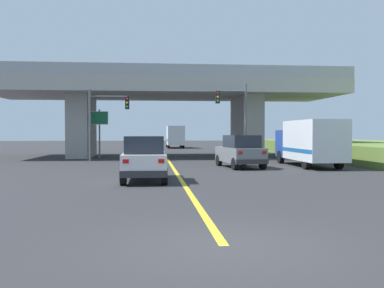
# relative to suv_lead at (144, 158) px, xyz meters

# --- Properties ---
(ground) EXTENTS (160.00, 160.00, 0.00)m
(ground) POSITION_rel_suv_lead_xyz_m (1.67, 20.13, -1.01)
(ground) COLOR #2B2B2D
(overpass_bridge) EXTENTS (30.73, 10.59, 7.64)m
(overpass_bridge) POSITION_rel_suv_lead_xyz_m (1.67, 20.13, 4.35)
(overpass_bridge) COLOR #A8A59E
(overpass_bridge) RESTS_ON ground
(lane_divider_stripe) EXTENTS (0.20, 28.58, 0.01)m
(lane_divider_stripe) POSITION_rel_suv_lead_xyz_m (1.67, 2.67, -1.01)
(lane_divider_stripe) COLOR yellow
(lane_divider_stripe) RESTS_ON ground
(suv_lead) EXTENTS (1.95, 4.70, 2.02)m
(suv_lead) POSITION_rel_suv_lead_xyz_m (0.00, 0.00, 0.00)
(suv_lead) COLOR silver
(suv_lead) RESTS_ON ground
(suv_crossing) EXTENTS (2.49, 4.68, 2.02)m
(suv_crossing) POSITION_rel_suv_lead_xyz_m (5.83, 6.82, -0.00)
(suv_crossing) COLOR slate
(suv_crossing) RESTS_ON ground
(box_truck) EXTENTS (2.33, 7.50, 2.95)m
(box_truck) POSITION_rel_suv_lead_xyz_m (10.48, 7.39, 0.56)
(box_truck) COLOR navy
(box_truck) RESTS_ON ground
(traffic_signal_nearside) EXTENTS (2.46, 0.36, 5.95)m
(traffic_signal_nearside) POSITION_rel_suv_lead_xyz_m (6.90, 13.61, 2.77)
(traffic_signal_nearside) COLOR #56595E
(traffic_signal_nearside) RESTS_ON ground
(traffic_signal_farside) EXTENTS (3.08, 0.36, 5.48)m
(traffic_signal_farside) POSITION_rel_suv_lead_xyz_m (-3.29, 14.17, 2.53)
(traffic_signal_farside) COLOR #56595E
(traffic_signal_farside) RESTS_ON ground
(highway_sign) EXTENTS (1.50, 0.17, 4.17)m
(highway_sign) POSITION_rel_suv_lead_xyz_m (-4.08, 18.34, 2.01)
(highway_sign) COLOR slate
(highway_sign) RESTS_ON ground
(semi_truck_distant) EXTENTS (2.33, 7.36, 3.11)m
(semi_truck_distant) POSITION_rel_suv_lead_xyz_m (3.80, 42.32, 0.62)
(semi_truck_distant) COLOR navy
(semi_truck_distant) RESTS_ON ground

